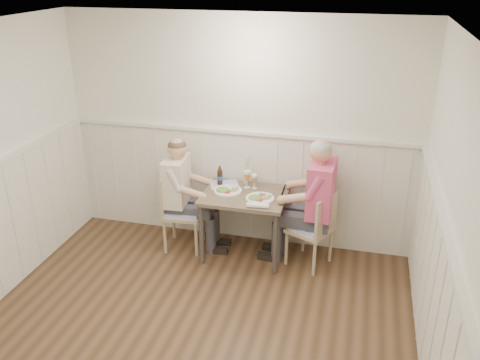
{
  "coord_description": "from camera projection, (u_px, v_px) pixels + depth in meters",
  "views": [
    {
      "loc": [
        1.32,
        -3.0,
        3.08
      ],
      "look_at": [
        0.16,
        1.64,
        1.0
      ],
      "focal_mm": 38.0,
      "sensor_mm": 36.0,
      "label": 1
    }
  ],
  "objects": [
    {
      "name": "dining_table",
      "position": [
        244.0,
        202.0,
        5.53
      ],
      "size": [
        0.91,
        0.7,
        0.75
      ],
      "color": "brown",
      "rests_on": "ground"
    },
    {
      "name": "beer_glass_b",
      "position": [
        247.0,
        176.0,
        5.59
      ],
      "size": [
        0.08,
        0.08,
        0.2
      ],
      "color": "silver",
      "rests_on": "dining_table"
    },
    {
      "name": "chair_right",
      "position": [
        314.0,
        227.0,
        5.4
      ],
      "size": [
        0.54,
        0.54,
        0.86
      ],
      "color": "tan",
      "rests_on": "ground"
    },
    {
      "name": "gingham_mat",
      "position": [
        224.0,
        184.0,
        5.71
      ],
      "size": [
        0.39,
        0.35,
        0.01
      ],
      "color": "#6974C5",
      "rests_on": "dining_table"
    },
    {
      "name": "room_shell",
      "position": [
        162.0,
        200.0,
        3.58
      ],
      "size": [
        4.04,
        4.54,
        2.6
      ],
      "color": "white",
      "rests_on": "ground"
    },
    {
      "name": "plate_man",
      "position": [
        259.0,
        197.0,
        5.35
      ],
      "size": [
        0.3,
        0.3,
        0.08
      ],
      "color": "white",
      "rests_on": "dining_table"
    },
    {
      "name": "wainscot",
      "position": [
        197.0,
        252.0,
        4.52
      ],
      "size": [
        4.0,
        4.49,
        1.34
      ],
      "color": "silver",
      "rests_on": "ground"
    },
    {
      "name": "rolled_napkin",
      "position": [
        258.0,
        206.0,
        5.17
      ],
      "size": [
        0.23,
        0.07,
        0.05
      ],
      "color": "white",
      "rests_on": "dining_table"
    },
    {
      "name": "chair_left",
      "position": [
        179.0,
        208.0,
        5.75
      ],
      "size": [
        0.46,
        0.46,
        0.9
      ],
      "color": "tan",
      "rests_on": "ground"
    },
    {
      "name": "diner_cream",
      "position": [
        181.0,
        202.0,
        5.74
      ],
      "size": [
        0.64,
        0.44,
        1.34
      ],
      "color": "#3F3F47",
      "rests_on": "ground"
    },
    {
      "name": "beer_glass_a",
      "position": [
        254.0,
        179.0,
        5.58
      ],
      "size": [
        0.07,
        0.07,
        0.16
      ],
      "color": "silver",
      "rests_on": "dining_table"
    },
    {
      "name": "plate_diner",
      "position": [
        226.0,
        190.0,
        5.53
      ],
      "size": [
        0.31,
        0.31,
        0.08
      ],
      "color": "white",
      "rests_on": "dining_table"
    },
    {
      "name": "beer_bottle",
      "position": [
        220.0,
        177.0,
        5.68
      ],
      "size": [
        0.06,
        0.06,
        0.22
      ],
      "color": "black",
      "rests_on": "dining_table"
    },
    {
      "name": "man_in_pink",
      "position": [
        315.0,
        212.0,
        5.4
      ],
      "size": [
        0.68,
        0.48,
        1.45
      ],
      "color": "#3F3F47",
      "rests_on": "ground"
    },
    {
      "name": "grass_vase",
      "position": [
        246.0,
        172.0,
        5.66
      ],
      "size": [
        0.04,
        0.04,
        0.35
      ],
      "color": "silver",
      "rests_on": "dining_table"
    }
  ]
}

